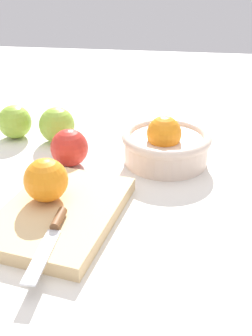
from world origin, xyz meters
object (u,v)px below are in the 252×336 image
at_px(bowl, 166,145).
at_px(apple_front_left, 57,125).
at_px(apple_front_left_2, 15,122).
at_px(knife, 52,233).
at_px(apple_front_left_3, 69,148).
at_px(orange_on_board, 46,180).
at_px(cutting_board, 61,213).

distance_m(bowl, apple_front_left, 0.26).
relative_size(apple_front_left, apple_front_left_2, 1.04).
distance_m(knife, apple_front_left_3, 0.27).
relative_size(bowl, orange_on_board, 2.53).
bearing_deg(bowl, orange_on_board, -41.19).
bearing_deg(bowl, apple_front_left_2, -102.47).
relative_size(orange_on_board, knife, 0.46).
bearing_deg(apple_front_left_2, apple_front_left, 84.98).
xyz_separation_m(orange_on_board, apple_front_left_2, (-0.29, -0.17, -0.02)).
distance_m(orange_on_board, apple_front_left_2, 0.33).
relative_size(cutting_board, apple_front_left_2, 3.23).
xyz_separation_m(knife, apple_front_left_3, (-0.26, -0.05, 0.01)).
height_order(cutting_board, orange_on_board, orange_on_board).
bearing_deg(knife, cutting_board, -171.98).
bearing_deg(apple_front_left, apple_front_left_3, 28.33).
bearing_deg(apple_front_left, cutting_board, 17.58).
distance_m(orange_on_board, apple_front_left_3, 0.17).
height_order(apple_front_left, apple_front_left_3, apple_front_left).
bearing_deg(apple_front_left_3, orange_on_board, 2.87).
relative_size(bowl, apple_front_left_3, 2.39).
bearing_deg(bowl, knife, -25.54).
bearing_deg(cutting_board, apple_front_left_2, -147.10).
bearing_deg(bowl, cutting_board, -34.40).
relative_size(orange_on_board, apple_front_left, 0.89).
bearing_deg(cutting_board, orange_on_board, -125.27).
bearing_deg(knife, apple_front_left_2, -151.36).
distance_m(bowl, knife, 0.33).
xyz_separation_m(knife, apple_front_left, (-0.37, -0.10, 0.01)).
bearing_deg(apple_front_left_2, orange_on_board, 30.81).
bearing_deg(apple_front_left_3, apple_front_left_2, -126.01).
xyz_separation_m(bowl, cutting_board, (0.23, -0.15, -0.03)).
distance_m(knife, apple_front_left_2, 0.43).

